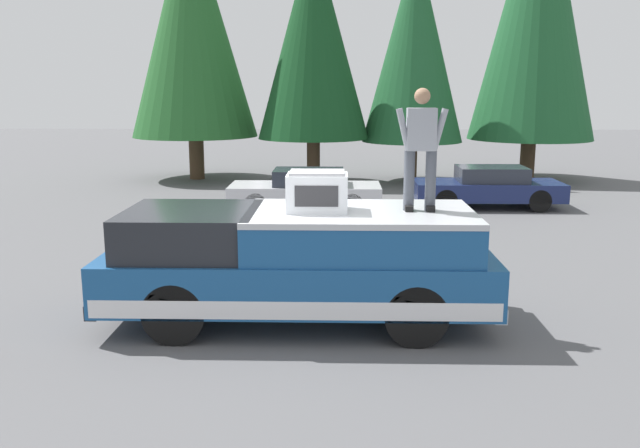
{
  "coord_description": "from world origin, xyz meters",
  "views": [
    {
      "loc": [
        -9.15,
        -0.85,
        3.35
      ],
      "look_at": [
        0.51,
        -0.6,
        1.35
      ],
      "focal_mm": 37.25,
      "sensor_mm": 36.0,
      "label": 1
    }
  ],
  "objects": [
    {
      "name": "compressor_unit",
      "position": [
        -0.03,
        -0.58,
        1.93
      ],
      "size": [
        0.65,
        0.84,
        0.56
      ],
      "color": "silver",
      "rests_on": "pickup_truck"
    },
    {
      "name": "parked_car_silver",
      "position": [
        8.77,
        -0.01,
        0.58
      ],
      "size": [
        1.64,
        4.1,
        1.16
      ],
      "color": "silver",
      "rests_on": "ground"
    },
    {
      "name": "ground_plane",
      "position": [
        0.0,
        0.0,
        0.0
      ],
      "size": [
        90.0,
        90.0,
        0.0
      ],
      "primitive_type": "plane",
      "color": "#565659"
    },
    {
      "name": "conifer_center_left",
      "position": [
        14.24,
        -0.02,
        5.03
      ],
      "size": [
        3.87,
        3.87,
        8.5
      ],
      "color": "#4C3826",
      "rests_on": "ground"
    },
    {
      "name": "pickup_truck",
      "position": [
        0.01,
        -0.31,
        0.87
      ],
      "size": [
        2.01,
        5.54,
        1.65
      ],
      "color": "navy",
      "rests_on": "ground"
    },
    {
      "name": "conifer_center_right",
      "position": [
        15.28,
        4.35,
        5.57
      ],
      "size": [
        4.54,
        4.54,
        9.6
      ],
      "color": "#4C3826",
      "rests_on": "ground"
    },
    {
      "name": "person_on_truck_bed",
      "position": [
        0.06,
        -2.01,
        2.55
      ],
      "size": [
        0.29,
        0.72,
        1.69
      ],
      "color": "#4C515B",
      "rests_on": "pickup_truck"
    },
    {
      "name": "conifer_left",
      "position": [
        14.77,
        -3.52,
        4.82
      ],
      "size": [
        3.55,
        3.55,
        8.23
      ],
      "color": "#4C3826",
      "rests_on": "ground"
    },
    {
      "name": "parked_car_navy",
      "position": [
        9.51,
        -5.13,
        0.58
      ],
      "size": [
        1.64,
        4.1,
        1.16
      ],
      "color": "navy",
      "rests_on": "ground"
    },
    {
      "name": "conifer_far_left",
      "position": [
        15.41,
        -7.87,
        6.22
      ],
      "size": [
        4.46,
        4.46,
        10.98
      ],
      "color": "#4C3826",
      "rests_on": "ground"
    }
  ]
}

